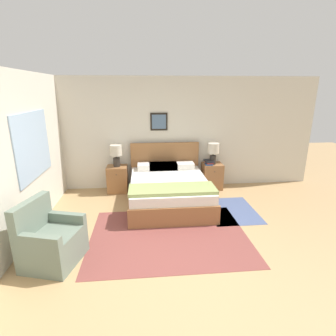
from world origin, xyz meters
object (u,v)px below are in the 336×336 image
nightstand_near_window (118,179)px  armchair (50,241)px  nightstand_by_door (212,176)px  bed (169,189)px  table_lamp_by_door (213,151)px  table_lamp_near_window (116,153)px

nightstand_near_window → armchair: bearing=-104.8°
armchair → nightstand_near_window: bearing=-179.1°
armchair → nightstand_by_door: (2.93, 2.57, -0.00)m
bed → table_lamp_by_door: (1.12, 0.75, 0.63)m
nightstand_near_window → table_lamp_by_door: (2.24, -0.01, 0.63)m
bed → nightstand_by_door: size_ratio=3.27×
bed → table_lamp_near_window: size_ratio=4.01×
table_lamp_near_window → bed: bearing=-34.0°
nightstand_by_door → table_lamp_by_door: (-0.00, -0.01, 0.63)m
nightstand_by_door → table_lamp_near_window: bearing=-179.7°
bed → armchair: size_ratio=2.22×
armchair → table_lamp_near_window: table_lamp_near_window is taller
bed → nightstand_near_window: bearing=145.7°
nightstand_by_door → bed: bearing=-145.8°
nightstand_by_door → table_lamp_by_door: bearing=-113.9°
armchair → nightstand_by_door: armchair is taller
bed → nightstand_by_door: bed is taller
bed → nightstand_by_door: bearing=34.2°
armchair → table_lamp_by_door: table_lamp_by_door is taller
armchair → table_lamp_near_window: (0.68, 2.56, 0.62)m
table_lamp_by_door → bed: bearing=-146.1°
nightstand_by_door → table_lamp_near_window: 2.33m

